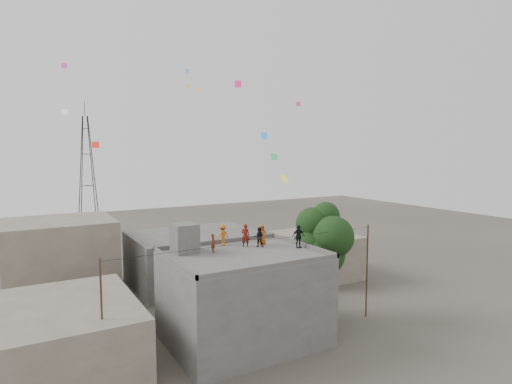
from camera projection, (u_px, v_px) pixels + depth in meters
ground at (243, 341)px, 29.60m from camera, size 140.00×140.00×0.00m
main_building at (243, 298)px, 29.30m from camera, size 10.00×8.00×6.10m
parapet at (243, 252)px, 28.99m from camera, size 10.00×8.00×0.30m
stair_head_box at (185, 238)px, 29.57m from camera, size 1.60×1.80×2.00m
neighbor_west at (66, 336)px, 25.69m from camera, size 8.00×10.00×4.00m
neighbor_north at (195, 258)px, 42.43m from camera, size 12.00×9.00×5.00m
neighbor_northwest at (60, 259)px, 38.13m from camera, size 9.00×8.00×7.00m
neighbor_east at (316, 255)px, 44.94m from camera, size 7.00×8.00×4.40m
tree at (323, 241)px, 33.16m from camera, size 4.90×4.60×9.10m
utility_line at (259, 291)px, 28.39m from camera, size 20.12×0.62×7.40m
transmission_tower at (87, 179)px, 61.29m from camera, size 2.97×2.97×20.01m
person_red_adult at (245, 235)px, 31.23m from camera, size 0.73×0.64×1.68m
person_orange_child at (262, 235)px, 31.96m from camera, size 0.87×0.82×1.50m
person_dark_child at (259, 237)px, 31.33m from camera, size 0.88×0.83×1.44m
person_dark_adult at (298, 236)px, 30.88m from camera, size 1.02×0.52×1.68m
person_orange_adult at (223, 235)px, 31.72m from camera, size 1.12×0.80×1.56m
person_red_child at (213, 243)px, 29.53m from camera, size 0.51×0.57×1.30m
kites at (215, 114)px, 34.68m from camera, size 20.64×16.76×11.96m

